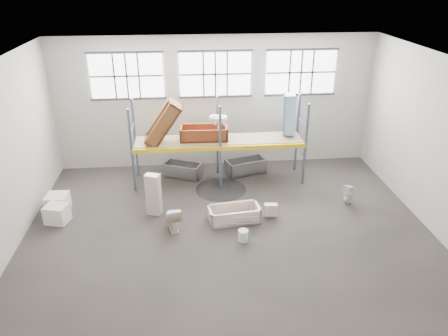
{
  "coord_description": "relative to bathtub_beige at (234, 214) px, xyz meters",
  "views": [
    {
      "loc": [
        -1.14,
        -10.7,
        7.13
      ],
      "look_at": [
        0.0,
        1.5,
        1.4
      ],
      "focal_mm": 34.42,
      "sensor_mm": 36.0,
      "label": 1
    }
  ],
  "objects": [
    {
      "name": "window_mid",
      "position": [
        -0.23,
        4.32,
        3.37
      ],
      "size": [
        2.6,
        0.04,
        1.6
      ],
      "primitive_type": "cube",
      "color": "white",
      "rests_on": "wall_back"
    },
    {
      "name": "bathtub_beige",
      "position": [
        0.0,
        0.0,
        0.0
      ],
      "size": [
        1.65,
        0.92,
        0.46
      ],
      "primitive_type": null,
      "rotation": [
        0.0,
        0.0,
        0.12
      ],
      "color": "beige",
      "rests_on": "floor"
    },
    {
      "name": "rack_upright_ra",
      "position": [
        2.77,
        2.28,
        1.27
      ],
      "size": [
        0.08,
        0.08,
        3.0
      ],
      "primitive_type": "cube",
      "color": "slate",
      "rests_on": "floor"
    },
    {
      "name": "window_right",
      "position": [
        2.97,
        4.32,
        3.37
      ],
      "size": [
        2.6,
        0.04,
        1.6
      ],
      "primitive_type": "cube",
      "color": "white",
      "rests_on": "wall_back"
    },
    {
      "name": "bucket",
      "position": [
        0.14,
        -1.11,
        -0.06
      ],
      "size": [
        0.39,
        0.39,
        0.34
      ],
      "primitive_type": "cylinder",
      "rotation": [
        0.0,
        0.0,
        0.41
      ],
      "color": "silver",
      "rests_on": "floor"
    },
    {
      "name": "rust_tub_tilted",
      "position": [
        -2.15,
        2.75,
        2.06
      ],
      "size": [
        1.38,
        0.84,
        1.64
      ],
      "primitive_type": null,
      "rotation": [
        0.0,
        -0.96,
        0.04
      ],
      "color": "brown",
      "rests_on": "shelf_deck"
    },
    {
      "name": "wall_back",
      "position": [
        -0.23,
        4.43,
        2.27
      ],
      "size": [
        12.0,
        0.1,
        5.0
      ],
      "primitive_type": "cube",
      "color": "#B7B3AB",
      "rests_on": "ground"
    },
    {
      "name": "rack_upright_lb",
      "position": [
        -3.23,
        3.48,
        1.27
      ],
      "size": [
        0.08,
        0.08,
        3.0
      ],
      "primitive_type": "cube",
      "color": "slate",
      "rests_on": "floor"
    },
    {
      "name": "wall_right",
      "position": [
        5.82,
        -0.62,
        2.27
      ],
      "size": [
        0.1,
        10.0,
        5.0
      ],
      "primitive_type": "cube",
      "color": "#A6A299",
      "rests_on": "ground"
    },
    {
      "name": "window_left",
      "position": [
        -3.43,
        4.32,
        3.37
      ],
      "size": [
        2.6,
        0.04,
        1.6
      ],
      "primitive_type": "cube",
      "color": "white",
      "rests_on": "wall_back"
    },
    {
      "name": "rack_upright_la",
      "position": [
        -3.23,
        2.28,
        1.27
      ],
      "size": [
        0.08,
        0.08,
        3.0
      ],
      "primitive_type": "cube",
      "color": "slate",
      "rests_on": "floor"
    },
    {
      "name": "steel_tub_right",
      "position": [
        0.83,
        3.38,
        0.04
      ],
      "size": [
        1.62,
        1.1,
        0.54
      ],
      "primitive_type": null,
      "rotation": [
        0.0,
        0.0,
        0.3
      ],
      "color": "#ABACB2",
      "rests_on": "floor"
    },
    {
      "name": "sink_on_shelf",
      "position": [
        -0.27,
        2.52,
        1.86
      ],
      "size": [
        0.71,
        0.62,
        0.53
      ],
      "primitive_type": "imported",
      "rotation": [
        0.0,
        0.0,
        -0.32
      ],
      "color": "white",
      "rests_on": "rust_tub_flat"
    },
    {
      "name": "steel_tub_left",
      "position": [
        -1.56,
        3.31,
        0.02
      ],
      "size": [
        1.53,
        1.15,
        0.51
      ],
      "primitive_type": null,
      "rotation": [
        0.0,
        0.0,
        -0.41
      ],
      "color": "#ACB0B4",
      "rests_on": "floor"
    },
    {
      "name": "ceiling",
      "position": [
        -0.23,
        -0.62,
        4.82
      ],
      "size": [
        12.0,
        10.0,
        0.1
      ],
      "primitive_type": "cube",
      "color": "silver",
      "rests_on": "ground"
    },
    {
      "name": "rack_beam_back",
      "position": [
        -0.23,
        3.48,
        1.27
      ],
      "size": [
        6.0,
        0.1,
        0.14
      ],
      "primitive_type": "cube",
      "color": "yellow",
      "rests_on": "floor"
    },
    {
      "name": "wet_patch",
      "position": [
        -0.23,
        2.08,
        -0.23
      ],
      "size": [
        1.8,
        1.8,
        0.0
      ],
      "primitive_type": "cylinder",
      "color": "black",
      "rests_on": "floor"
    },
    {
      "name": "toilet_white",
      "position": [
        3.88,
        0.67,
        0.12
      ],
      "size": [
        0.42,
        0.42,
        0.7
      ],
      "primitive_type": "imported",
      "rotation": [
        0.0,
        0.0,
        -1.15
      ],
      "color": "white",
      "rests_on": "floor"
    },
    {
      "name": "rack_upright_ma",
      "position": [
        -0.23,
        2.28,
        1.27
      ],
      "size": [
        0.08,
        0.08,
        3.0
      ],
      "primitive_type": "cube",
      "color": "slate",
      "rests_on": "floor"
    },
    {
      "name": "rack_upright_mb",
      "position": [
        -0.23,
        3.48,
        1.27
      ],
      "size": [
        0.08,
        0.08,
        3.0
      ],
      "primitive_type": "cube",
      "color": "slate",
      "rests_on": "floor"
    },
    {
      "name": "carton_far",
      "position": [
        -5.58,
        1.15,
        0.04
      ],
      "size": [
        0.7,
        0.7,
        0.55
      ],
      "primitive_type": "cube",
      "rotation": [
        0.0,
        0.0,
        -0.06
      ],
      "color": "white",
      "rests_on": "floor"
    },
    {
      "name": "rack_upright_rb",
      "position": [
        2.77,
        3.48,
        1.27
      ],
      "size": [
        0.08,
        0.08,
        3.0
      ],
      "primitive_type": "cube",
      "color": "slate",
      "rests_on": "floor"
    },
    {
      "name": "shelf_deck",
      "position": [
        -0.23,
        2.88,
        1.35
      ],
      "size": [
        5.9,
        1.1,
        0.03
      ],
      "primitive_type": "cube",
      "color": "gray",
      "rests_on": "floor"
    },
    {
      "name": "cistern_spare",
      "position": [
        1.16,
        0.06,
        0.05
      ],
      "size": [
        0.42,
        0.23,
        0.39
      ],
      "primitive_type": "cube",
      "rotation": [
        0.0,
        0.0,
        -0.1
      ],
      "color": "beige",
      "rests_on": "bathtub_beige"
    },
    {
      "name": "rack_beam_front",
      "position": [
        -0.23,
        2.28,
        1.27
      ],
      "size": [
        6.0,
        0.1,
        0.14
      ],
      "primitive_type": "cube",
      "color": "yellow",
      "rests_on": "floor"
    },
    {
      "name": "wall_front",
      "position": [
        -0.23,
        -5.67,
        2.27
      ],
      "size": [
        12.0,
        0.1,
        5.0
      ],
      "primitive_type": "cube",
      "color": "#A09C94",
      "rests_on": "ground"
    },
    {
      "name": "cistern_tall",
      "position": [
        -2.47,
        0.66,
        0.45
      ],
      "size": [
        0.51,
        0.41,
        1.37
      ],
      "primitive_type": "cube",
      "rotation": [
        0.0,
        0.0,
        -0.31
      ],
      "color": "beige",
      "rests_on": "floor"
    },
    {
      "name": "sink_in_tub",
      "position": [
        0.34,
        -0.09,
        -0.07
      ],
      "size": [
        0.52,
        0.52,
        0.15
      ],
      "primitive_type": "imported",
      "rotation": [
        0.0,
        0.0,
        -0.16
      ],
      "color": "beige",
      "rests_on": "bathtub_beige"
    },
    {
      "name": "rust_tub_flat",
      "position": [
        -0.75,
        2.96,
        1.59
      ],
      "size": [
        1.71,
        0.85,
        0.47
      ],
      "primitive_type": null,
      "rotation": [
        0.0,
        0.0,
        -0.04
      ],
      "color": "maroon",
      "rests_on": "shelf_deck"
    },
    {
      "name": "carton_near",
      "position": [
        -5.42,
        0.43,
        0.05
      ],
      "size": [
        0.78,
        0.71,
        0.56
      ],
      "primitive_type": "cube",
      "rotation": [
        0.0,
        0.0,
        -0.26
      ],
      "color": "white",
      "rests_on": "floor"
    },
    {
      "name": "floor",
      "position": [
        -0.23,
        -0.62,
        -0.28
      ],
      "size": [
        12.0,
        10.0,
        0.1
      ],
      "primitive_type": "cube",
      "color": "#4D4642",
      "rests_on": "ground"
    },
    {
      "name": "toilet_beige",
      "position": [
        -1.88,
        -0.28,
        0.15
      ],
      "size": [
        0.58,
        0.82,
        0.76
      ],
      "primitive_type": "imported",
      "rotation": [
        0.0,
        0.0,
        3.37
      ],
      "color": "#F4E2C9",
      "rests_on": "floor"
    },
    {
      "name": "blue_tub_upright",
      "position": [
        2.32,
        3.1,
        2.16
      ],
      "size": [
        0.59,
        0.76,
        1.46
      ],
      "primitive_type": null,
      "rotation": [
        0.0,
        1.54,
        -0.22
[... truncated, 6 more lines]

